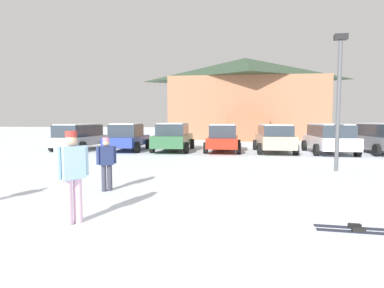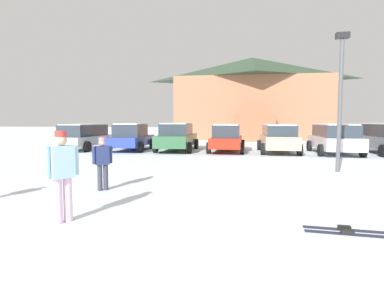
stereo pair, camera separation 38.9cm
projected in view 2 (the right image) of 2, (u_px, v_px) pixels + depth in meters
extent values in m
plane|color=silver|center=(48.00, 281.00, 3.45)|extent=(160.00, 160.00, 0.00)
cube|color=#A46D4E|center=(251.00, 109.00, 31.92)|extent=(15.45, 8.76, 6.13)
pyramid|color=#2E4330|center=(252.00, 69.00, 31.59)|extent=(16.07, 9.37, 2.37)
cube|color=#AB6343|center=(254.00, 128.00, 27.05)|extent=(3.65, 1.89, 2.40)
cube|color=silver|center=(85.00, 140.00, 19.14)|extent=(1.96, 4.50, 0.56)
cube|color=#2D3842|center=(84.00, 130.00, 19.01)|extent=(1.70, 3.43, 0.70)
cube|color=white|center=(84.00, 124.00, 18.98)|extent=(1.59, 3.25, 0.06)
cylinder|color=black|center=(84.00, 143.00, 20.70)|extent=(0.25, 0.65, 0.64)
cylinder|color=black|center=(109.00, 143.00, 20.31)|extent=(0.25, 0.65, 0.64)
cylinder|color=black|center=(58.00, 146.00, 18.02)|extent=(0.25, 0.65, 0.64)
cylinder|color=black|center=(87.00, 147.00, 17.63)|extent=(0.25, 0.65, 0.64)
cube|color=#2A3E95|center=(132.00, 141.00, 18.66)|extent=(1.91, 4.09, 0.57)
cube|color=#2D3842|center=(131.00, 130.00, 18.41)|extent=(1.64, 2.15, 0.73)
cube|color=white|center=(130.00, 124.00, 18.38)|extent=(1.53, 2.04, 0.06)
cylinder|color=black|center=(124.00, 144.00, 20.05)|extent=(0.24, 0.65, 0.64)
cylinder|color=black|center=(152.00, 144.00, 19.79)|extent=(0.24, 0.65, 0.64)
cylinder|color=black|center=(109.00, 147.00, 17.58)|extent=(0.24, 0.65, 0.64)
cylinder|color=black|center=(141.00, 147.00, 17.32)|extent=(0.24, 0.65, 0.64)
cube|color=#31633E|center=(177.00, 140.00, 18.53)|extent=(1.95, 4.82, 0.67)
cube|color=#2D3842|center=(176.00, 129.00, 18.24)|extent=(1.68, 2.52, 0.65)
cube|color=white|center=(176.00, 124.00, 18.21)|extent=(1.56, 2.39, 0.06)
cylinder|color=black|center=(167.00, 143.00, 20.16)|extent=(0.23, 0.64, 0.64)
cylinder|color=black|center=(196.00, 144.00, 19.87)|extent=(0.23, 0.64, 0.64)
cylinder|color=black|center=(155.00, 147.00, 17.23)|extent=(0.23, 0.64, 0.64)
cylinder|color=black|center=(189.00, 148.00, 16.95)|extent=(0.23, 0.64, 0.64)
cube|color=red|center=(227.00, 142.00, 17.90)|extent=(1.79, 4.35, 0.56)
cube|color=#2D3842|center=(227.00, 131.00, 17.64)|extent=(1.55, 2.27, 0.70)
cube|color=white|center=(227.00, 125.00, 17.61)|extent=(1.44, 2.16, 0.06)
cylinder|color=black|center=(214.00, 144.00, 19.41)|extent=(0.23, 0.64, 0.64)
cylinder|color=black|center=(243.00, 145.00, 19.07)|extent=(0.23, 0.64, 0.64)
cylinder|color=black|center=(209.00, 148.00, 16.78)|extent=(0.23, 0.64, 0.64)
cylinder|color=black|center=(242.00, 149.00, 16.45)|extent=(0.23, 0.64, 0.64)
cube|color=tan|center=(278.00, 141.00, 17.35)|extent=(1.84, 4.50, 0.69)
cube|color=#2D3842|center=(278.00, 130.00, 17.21)|extent=(1.61, 3.43, 0.57)
cube|color=white|center=(278.00, 125.00, 17.19)|extent=(1.50, 3.25, 0.06)
cylinder|color=black|center=(259.00, 145.00, 18.89)|extent=(0.23, 0.64, 0.64)
cylinder|color=black|center=(291.00, 145.00, 18.60)|extent=(0.23, 0.64, 0.64)
cylinder|color=black|center=(263.00, 149.00, 16.15)|extent=(0.23, 0.64, 0.64)
cylinder|color=black|center=(300.00, 150.00, 15.87)|extent=(0.23, 0.64, 0.64)
cube|color=white|center=(334.00, 142.00, 16.66)|extent=(1.95, 4.61, 0.65)
cube|color=#2D3842|center=(335.00, 131.00, 16.52)|extent=(1.71, 3.51, 0.64)
cube|color=white|center=(335.00, 124.00, 16.50)|extent=(1.59, 3.33, 0.06)
cylinder|color=black|center=(309.00, 146.00, 18.26)|extent=(0.23, 0.64, 0.64)
cylinder|color=black|center=(345.00, 146.00, 17.91)|extent=(0.23, 0.64, 0.64)
cylinder|color=black|center=(321.00, 150.00, 15.47)|extent=(0.23, 0.64, 0.64)
cylinder|color=black|center=(363.00, 151.00, 15.12)|extent=(0.23, 0.64, 0.64)
cylinder|color=black|center=(358.00, 146.00, 18.07)|extent=(0.25, 0.65, 0.64)
cylinder|color=black|center=(383.00, 151.00, 15.20)|extent=(0.25, 0.65, 0.64)
cylinder|color=#373A49|center=(100.00, 178.00, 7.90)|extent=(0.13, 0.13, 0.69)
cylinder|color=#373A49|center=(106.00, 177.00, 7.98)|extent=(0.13, 0.13, 0.69)
cube|color=navy|center=(102.00, 155.00, 7.89)|extent=(0.39, 0.37, 0.49)
cylinder|color=navy|center=(94.00, 155.00, 7.79)|extent=(0.09, 0.09, 0.46)
cylinder|color=navy|center=(110.00, 154.00, 8.00)|extent=(0.09, 0.09, 0.46)
sphere|color=tan|center=(102.00, 143.00, 7.87)|extent=(0.18, 0.18, 0.18)
cylinder|color=pink|center=(102.00, 139.00, 7.86)|extent=(0.17, 0.17, 0.08)
cylinder|color=silver|center=(68.00, 199.00, 5.48)|extent=(0.15, 0.15, 0.82)
cylinder|color=silver|center=(58.00, 201.00, 5.35)|extent=(0.15, 0.15, 0.82)
cube|color=#96BFDE|center=(62.00, 162.00, 5.36)|extent=(0.42, 0.47, 0.58)
cylinder|color=#96BFDE|center=(75.00, 160.00, 5.54)|extent=(0.11, 0.11, 0.55)
cylinder|color=#96BFDE|center=(47.00, 162.00, 5.18)|extent=(0.11, 0.11, 0.55)
sphere|color=tan|center=(61.00, 140.00, 5.33)|extent=(0.21, 0.21, 0.21)
cylinder|color=#B5312D|center=(61.00, 134.00, 5.32)|extent=(0.20, 0.20, 0.10)
cube|color=#1C1F2D|center=(347.00, 230.00, 5.04)|extent=(1.42, 0.19, 0.02)
cube|color=black|center=(344.00, 227.00, 5.04)|extent=(0.21, 0.09, 0.06)
cube|color=#1C1F2D|center=(351.00, 234.00, 4.84)|extent=(1.42, 0.19, 0.02)
cube|color=black|center=(347.00, 232.00, 4.85)|extent=(0.21, 0.09, 0.06)
cylinder|color=#515459|center=(340.00, 107.00, 10.65)|extent=(0.14, 0.14, 4.67)
cube|color=#232326|center=(343.00, 36.00, 10.46)|extent=(0.44, 0.24, 0.20)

